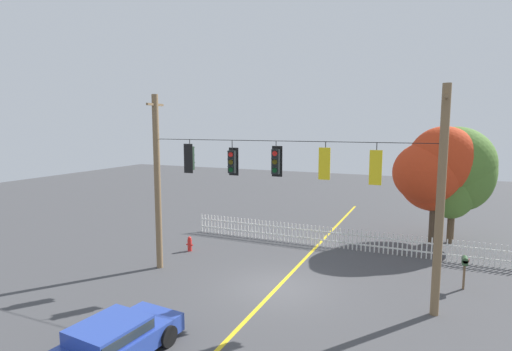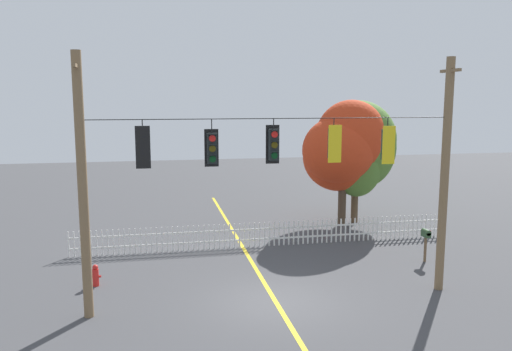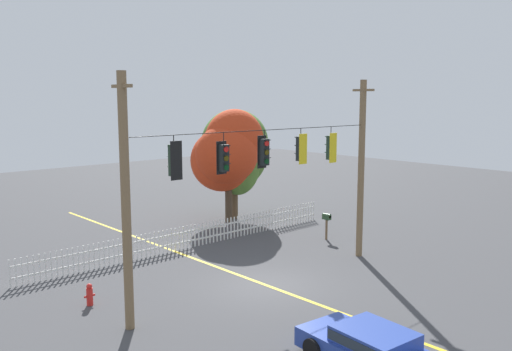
# 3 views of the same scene
# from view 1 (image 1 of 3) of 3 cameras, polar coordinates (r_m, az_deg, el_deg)

# --- Properties ---
(ground) EXTENTS (80.00, 80.00, 0.00)m
(ground) POSITION_cam_1_polar(r_m,az_deg,el_deg) (16.90, 3.07, -15.64)
(ground) COLOR #424244
(lane_centerline_stripe) EXTENTS (0.16, 36.00, 0.01)m
(lane_centerline_stripe) POSITION_cam_1_polar(r_m,az_deg,el_deg) (16.90, 3.07, -15.63)
(lane_centerline_stripe) COLOR gold
(lane_centerline_stripe) RESTS_ON ground
(signal_support_span) EXTENTS (11.93, 1.10, 7.91)m
(signal_support_span) POSITION_cam_1_polar(r_m,az_deg,el_deg) (15.79, 3.17, -2.05)
(signal_support_span) COLOR brown
(signal_support_span) RESTS_ON ground
(traffic_signal_southbound_primary) EXTENTS (0.43, 0.38, 1.43)m
(traffic_signal_southbound_primary) POSITION_cam_1_polar(r_m,az_deg,el_deg) (17.47, -9.40, 2.45)
(traffic_signal_southbound_primary) COLOR black
(traffic_signal_northbound_secondary) EXTENTS (0.43, 0.38, 1.46)m
(traffic_signal_northbound_secondary) POSITION_cam_1_polar(r_m,az_deg,el_deg) (16.48, -3.39, 1.98)
(traffic_signal_northbound_secondary) COLOR black
(traffic_signal_northbound_primary) EXTENTS (0.43, 0.38, 1.42)m
(traffic_signal_northbound_primary) POSITION_cam_1_polar(r_m,az_deg,el_deg) (15.69, 2.87, 2.01)
(traffic_signal_northbound_primary) COLOR black
(traffic_signal_eastbound_side) EXTENTS (0.43, 0.38, 1.40)m
(traffic_signal_eastbound_side) POSITION_cam_1_polar(r_m,az_deg,el_deg) (15.09, 9.82, 1.72)
(traffic_signal_eastbound_side) COLOR black
(traffic_signal_westbound_side) EXTENTS (0.43, 0.38, 1.49)m
(traffic_signal_westbound_side) POSITION_cam_1_polar(r_m,az_deg,el_deg) (14.77, 16.72, 1.14)
(traffic_signal_westbound_side) COLOR black
(white_picket_fence) EXTENTS (17.20, 0.06, 1.10)m
(white_picket_fence) POSITION_cam_1_polar(r_m,az_deg,el_deg) (22.13, 11.85, -8.72)
(white_picket_fence) COLOR white
(white_picket_fence) RESTS_ON ground
(autumn_maple_near_fence) EXTENTS (4.41, 4.17, 6.51)m
(autumn_maple_near_fence) POSITION_cam_1_polar(r_m,az_deg,el_deg) (23.96, 24.15, 0.50)
(autumn_maple_near_fence) COLOR #473828
(autumn_maple_near_fence) RESTS_ON ground
(autumn_maple_mid) EXTENTS (4.13, 3.71, 6.49)m
(autumn_maple_mid) POSITION_cam_1_polar(r_m,az_deg,el_deg) (24.42, 26.74, 0.63)
(autumn_maple_mid) COLOR brown
(autumn_maple_mid) RESTS_ON ground
(parked_car) EXTENTS (2.21, 4.13, 1.15)m
(parked_car) POSITION_cam_1_polar(r_m,az_deg,el_deg) (12.69, -19.73, -21.17)
(parked_car) COLOR #28429E
(parked_car) RESTS_ON ground
(fire_hydrant) EXTENTS (0.38, 0.22, 0.78)m
(fire_hydrant) POSITION_cam_1_polar(r_m,az_deg,el_deg) (21.53, -9.43, -9.59)
(fire_hydrant) COLOR red
(fire_hydrant) RESTS_ON ground
(roadside_mailbox) EXTENTS (0.25, 0.44, 1.35)m
(roadside_mailbox) POSITION_cam_1_polar(r_m,az_deg,el_deg) (18.34, 27.60, -10.96)
(roadside_mailbox) COLOR brown
(roadside_mailbox) RESTS_ON ground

